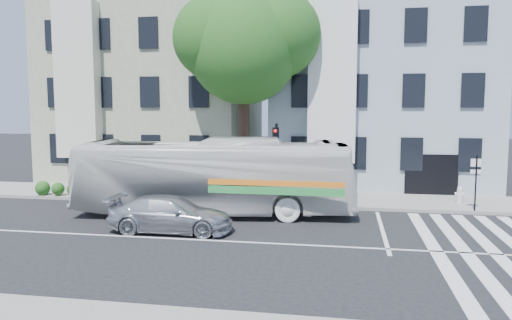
% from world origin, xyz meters
% --- Properties ---
extents(ground, '(120.00, 120.00, 0.00)m').
position_xyz_m(ground, '(0.00, 0.00, 0.00)').
color(ground, black).
rests_on(ground, ground).
extents(sidewalk_far, '(80.00, 4.00, 0.15)m').
position_xyz_m(sidewalk_far, '(0.00, 8.00, 0.07)').
color(sidewalk_far, gray).
rests_on(sidewalk_far, ground).
extents(building_left, '(12.00, 10.00, 11.00)m').
position_xyz_m(building_left, '(-7.00, 15.00, 5.50)').
color(building_left, gray).
rests_on(building_left, ground).
extents(building_right, '(12.00, 10.00, 11.00)m').
position_xyz_m(building_right, '(7.00, 15.00, 5.50)').
color(building_right, '#A0AEBE').
rests_on(building_right, ground).
extents(street_tree, '(7.30, 5.90, 11.10)m').
position_xyz_m(street_tree, '(0.06, 8.74, 7.83)').
color(street_tree, '#2D2116').
rests_on(street_tree, ground).
extents(bus, '(4.05, 12.00, 3.28)m').
position_xyz_m(bus, '(-0.37, 4.06, 1.64)').
color(bus, silver).
rests_on(bus, ground).
extents(sedan, '(1.97, 4.63, 1.33)m').
position_xyz_m(sedan, '(-1.22, 0.92, 0.67)').
color(sedan, silver).
rests_on(sedan, ground).
extents(hedge, '(8.44, 2.95, 0.70)m').
position_xyz_m(hedge, '(-5.69, 6.30, 0.50)').
color(hedge, '#255D1E').
rests_on(hedge, sidewalk_far).
extents(traffic_signal, '(0.38, 0.52, 3.85)m').
position_xyz_m(traffic_signal, '(2.00, 5.94, 2.48)').
color(traffic_signal, black).
rests_on(traffic_signal, ground).
extents(fire_hydrant, '(0.44, 0.27, 0.77)m').
position_xyz_m(fire_hydrant, '(10.37, 7.97, 0.54)').
color(fire_hydrant, silver).
rests_on(fire_hydrant, sidewalk_far).
extents(far_sign_pole, '(0.43, 0.17, 2.41)m').
position_xyz_m(far_sign_pole, '(10.60, 6.14, 1.68)').
color(far_sign_pole, black).
rests_on(far_sign_pole, sidewalk_far).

